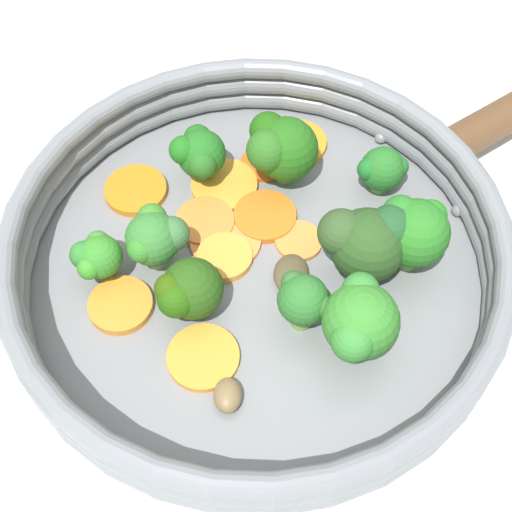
% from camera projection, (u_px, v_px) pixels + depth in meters
% --- Properties ---
extents(ground_plane, '(4.00, 4.00, 0.00)m').
position_uv_depth(ground_plane, '(256.00, 277.00, 0.47)').
color(ground_plane, white).
extents(skillet, '(0.30, 0.30, 0.01)m').
position_uv_depth(skillet, '(256.00, 273.00, 0.47)').
color(skillet, gray).
rests_on(skillet, ground_plane).
extents(skillet_rim_wall, '(0.32, 0.32, 0.04)m').
position_uv_depth(skillet_rim_wall, '(256.00, 250.00, 0.45)').
color(skillet_rim_wall, slate).
rests_on(skillet_rim_wall, skillet).
extents(skillet_rivet_left, '(0.01, 0.01, 0.01)m').
position_uv_depth(skillet_rivet_left, '(458.00, 210.00, 0.48)').
color(skillet_rivet_left, gray).
rests_on(skillet_rivet_left, skillet).
extents(skillet_rivet_right, '(0.01, 0.01, 0.01)m').
position_uv_depth(skillet_rivet_right, '(381.00, 137.00, 0.52)').
color(skillet_rivet_right, gray).
rests_on(skillet_rivet_right, skillet).
extents(carrot_slice_0, '(0.06, 0.06, 0.01)m').
position_uv_depth(carrot_slice_0, '(297.00, 143.00, 0.52)').
color(carrot_slice_0, orange).
rests_on(carrot_slice_0, skillet).
extents(carrot_slice_1, '(0.05, 0.05, 0.00)m').
position_uv_depth(carrot_slice_1, '(203.00, 357.00, 0.43)').
color(carrot_slice_1, orange).
rests_on(carrot_slice_1, skillet).
extents(carrot_slice_2, '(0.05, 0.05, 0.01)m').
position_uv_depth(carrot_slice_2, '(265.00, 216.00, 0.48)').
color(carrot_slice_2, orange).
rests_on(carrot_slice_2, skillet).
extents(carrot_slice_3, '(0.05, 0.05, 0.01)m').
position_uv_depth(carrot_slice_3, '(205.00, 222.00, 0.48)').
color(carrot_slice_3, orange).
rests_on(carrot_slice_3, skillet).
extents(carrot_slice_4, '(0.06, 0.06, 0.00)m').
position_uv_depth(carrot_slice_4, '(225.00, 241.00, 0.47)').
color(carrot_slice_4, '#F38C41').
rests_on(carrot_slice_4, skillet).
extents(carrot_slice_5, '(0.05, 0.05, 0.01)m').
position_uv_depth(carrot_slice_5, '(121.00, 305.00, 0.44)').
color(carrot_slice_5, orange).
rests_on(carrot_slice_5, skillet).
extents(carrot_slice_6, '(0.06, 0.06, 0.01)m').
position_uv_depth(carrot_slice_6, '(136.00, 190.00, 0.50)').
color(carrot_slice_6, orange).
rests_on(carrot_slice_6, skillet).
extents(carrot_slice_7, '(0.04, 0.04, 0.00)m').
position_uv_depth(carrot_slice_7, '(262.00, 164.00, 0.51)').
color(carrot_slice_7, '#DE5C17').
rests_on(carrot_slice_7, skillet).
extents(carrot_slice_8, '(0.07, 0.07, 0.01)m').
position_uv_depth(carrot_slice_8, '(224.00, 185.00, 0.50)').
color(carrot_slice_8, '#F59C32').
rests_on(carrot_slice_8, skillet).
extents(carrot_slice_9, '(0.04, 0.04, 0.00)m').
position_uv_depth(carrot_slice_9, '(299.00, 241.00, 0.47)').
color(carrot_slice_9, orange).
rests_on(carrot_slice_9, skillet).
extents(carrot_slice_10, '(0.04, 0.04, 0.01)m').
position_uv_depth(carrot_slice_10, '(225.00, 257.00, 0.47)').
color(carrot_slice_10, '#F89D3A').
rests_on(carrot_slice_10, skillet).
extents(broccoli_floret_0, '(0.05, 0.04, 0.05)m').
position_uv_depth(broccoli_floret_0, '(415.00, 234.00, 0.44)').
color(broccoli_floret_0, '#7A9952').
rests_on(broccoli_floret_0, skillet).
extents(broccoli_floret_1, '(0.03, 0.04, 0.04)m').
position_uv_depth(broccoli_floret_1, '(382.00, 170.00, 0.48)').
color(broccoli_floret_1, '#6BA45B').
rests_on(broccoli_floret_1, skillet).
extents(broccoli_floret_2, '(0.04, 0.04, 0.04)m').
position_uv_depth(broccoli_floret_2, '(199.00, 153.00, 0.48)').
color(broccoli_floret_2, '#618D51').
rests_on(broccoli_floret_2, skillet).
extents(broccoli_floret_3, '(0.04, 0.05, 0.05)m').
position_uv_depth(broccoli_floret_3, '(280.00, 147.00, 0.48)').
color(broccoli_floret_3, '#5E9243').
rests_on(broccoli_floret_3, skillet).
extents(broccoli_floret_4, '(0.03, 0.03, 0.04)m').
position_uv_depth(broccoli_floret_4, '(303.00, 300.00, 0.42)').
color(broccoli_floret_4, '#74A04D').
rests_on(broccoli_floret_4, skillet).
extents(broccoli_floret_5, '(0.04, 0.04, 0.04)m').
position_uv_depth(broccoli_floret_5, '(155.00, 237.00, 0.44)').
color(broccoli_floret_5, '#8EA75D').
rests_on(broccoli_floret_5, skillet).
extents(broccoli_floret_6, '(0.03, 0.03, 0.04)m').
position_uv_depth(broccoli_floret_6, '(97.00, 258.00, 0.44)').
color(broccoli_floret_6, '#76A75C').
rests_on(broccoli_floret_6, skillet).
extents(broccoli_floret_7, '(0.04, 0.04, 0.04)m').
position_uv_depth(broccoli_floret_7, '(188.00, 291.00, 0.43)').
color(broccoli_floret_7, '#68864D').
rests_on(broccoli_floret_7, skillet).
extents(broccoli_floret_8, '(0.05, 0.05, 0.05)m').
position_uv_depth(broccoli_floret_8, '(360.00, 321.00, 0.40)').
color(broccoli_floret_8, '#8BA969').
rests_on(broccoli_floret_8, skillet).
extents(broccoli_floret_9, '(0.05, 0.06, 0.05)m').
position_uv_depth(broccoli_floret_9, '(366.00, 241.00, 0.44)').
color(broccoli_floret_9, '#7EA36D').
rests_on(broccoli_floret_9, skillet).
extents(mushroom_piece_0, '(0.02, 0.02, 0.01)m').
position_uv_depth(mushroom_piece_0, '(228.00, 395.00, 0.41)').
color(mushroom_piece_0, olive).
rests_on(mushroom_piece_0, skillet).
extents(mushroom_piece_1, '(0.03, 0.03, 0.01)m').
position_uv_depth(mushroom_piece_1, '(291.00, 274.00, 0.46)').
color(mushroom_piece_1, brown).
rests_on(mushroom_piece_1, skillet).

